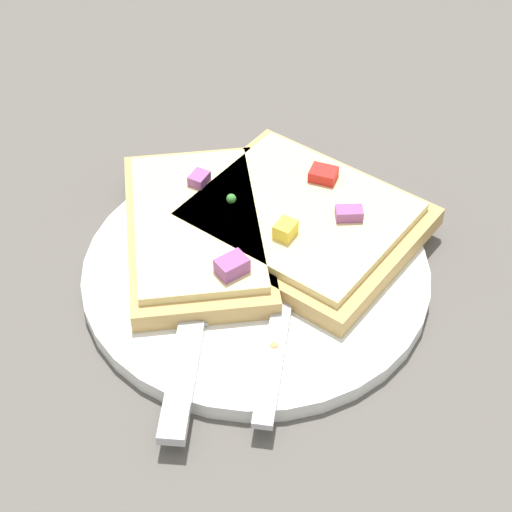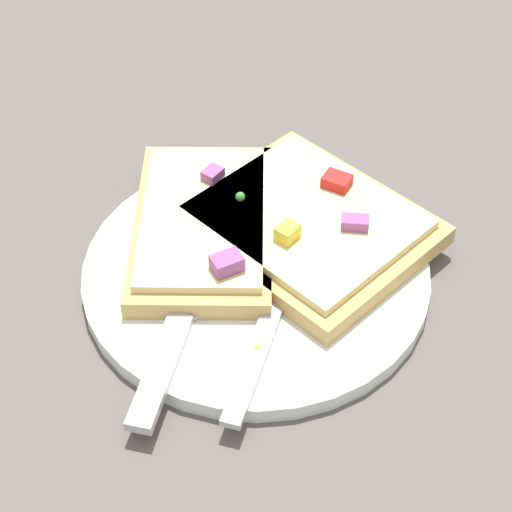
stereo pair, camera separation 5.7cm
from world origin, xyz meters
name	(u,v)px [view 2 (the right image)]	position (x,y,z in m)	size (l,w,h in m)	color
ground_plane	(256,279)	(0.00, 0.00, 0.00)	(4.00, 4.00, 0.00)	#56514C
plate	(256,273)	(0.00, 0.00, 0.01)	(0.23, 0.23, 0.01)	white
fork	(282,286)	(0.00, 0.03, 0.01)	(0.17, 0.14, 0.01)	#B7B7BC
knife	(186,306)	(0.06, 0.01, 0.01)	(0.18, 0.17, 0.01)	#B7B7BC
pizza_slice_main	(308,224)	(-0.05, -0.01, 0.02)	(0.16, 0.18, 0.03)	tan
pizza_slice_corner	(203,224)	(0.01, -0.05, 0.02)	(0.17, 0.19, 0.03)	tan
crumb_scatter	(313,250)	(-0.04, 0.01, 0.02)	(0.12, 0.11, 0.01)	#AD8651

